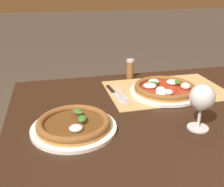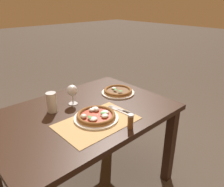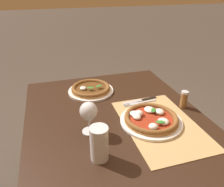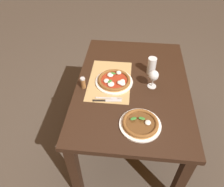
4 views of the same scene
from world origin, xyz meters
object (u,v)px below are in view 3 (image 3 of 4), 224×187
at_px(wine_glass, 89,112).
at_px(knife, 140,100).
at_px(pizza_far, 91,89).
at_px(pepper_shaker, 184,99).
at_px(fork, 140,103).
at_px(pint_glass, 99,144).
at_px(pizza_near, 151,119).

xyz_separation_m(wine_glass, knife, (0.20, -0.33, -0.10)).
relative_size(pizza_far, pepper_shaker, 2.89).
bearing_deg(wine_glass, fork, -61.99).
relative_size(wine_glass, pint_glass, 1.07).
bearing_deg(pizza_far, wine_glass, 167.58).
distance_m(knife, pepper_shaker, 0.24).
distance_m(wine_glass, fork, 0.38).
xyz_separation_m(fork, knife, (0.03, -0.01, 0.00)).
bearing_deg(fork, pizza_far, 45.91).
distance_m(wine_glass, pint_glass, 0.18).
height_order(wine_glass, pepper_shaker, wine_glass).
xyz_separation_m(pizza_near, pizza_far, (0.41, 0.21, -0.00)).
bearing_deg(pint_glass, knife, -41.38).
bearing_deg(fork, pint_glass, 137.55).
xyz_separation_m(pizza_near, fork, (0.18, -0.02, -0.02)).
relative_size(wine_glass, pepper_shaker, 1.60).
xyz_separation_m(knife, pepper_shaker, (-0.13, -0.20, 0.04)).
height_order(pizza_far, wine_glass, wine_glass).
relative_size(pizza_far, pint_glass, 1.94).
bearing_deg(knife, fork, 156.68).
relative_size(pizza_near, pizza_far, 1.08).
height_order(pint_glass, fork, pint_glass).
height_order(pizza_far, fork, pizza_far).
bearing_deg(pint_glass, pepper_shaker, -65.17).
distance_m(pizza_near, fork, 0.19).
height_order(pizza_far, pepper_shaker, pepper_shaker).
distance_m(pizza_far, pepper_shaker, 0.56).
bearing_deg(wine_glass, pint_glass, -178.66).
relative_size(pizza_far, knife, 1.30).
height_order(wine_glass, pint_glass, wine_glass).
bearing_deg(wine_glass, pizza_far, -12.42).
bearing_deg(pizza_far, knife, -129.32).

